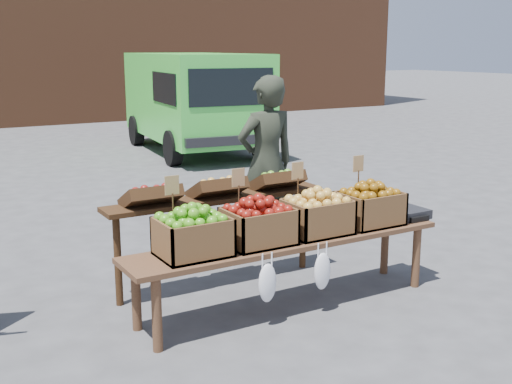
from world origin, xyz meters
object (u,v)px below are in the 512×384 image
vendor (266,163)px  crate_golden_apples (193,237)px  crate_russet_pears (258,226)px  delivery_van (194,103)px  weighing_scale (406,213)px  crate_green_apples (370,208)px  display_bench (288,273)px  crate_red_apples (317,217)px  back_table (218,228)px

vendor → crate_golden_apples: 2.09m
vendor → crate_russet_pears: size_ratio=3.56×
crate_golden_apples → crate_russet_pears: size_ratio=1.00×
delivery_van → weighing_scale: (-1.49, -7.54, -0.35)m
delivery_van → crate_green_apples: 7.78m
vendor → weighing_scale: vendor is taller
display_bench → crate_russet_pears: 0.51m
vendor → crate_golden_apples: size_ratio=3.56×
crate_russet_pears → crate_red_apples: bearing=0.0°
display_bench → crate_green_apples: bearing=0.0°
crate_red_apples → delivery_van: bearing=71.9°
delivery_van → back_table: (-3.00, -6.82, -0.44)m
vendor → back_table: size_ratio=0.85×
vendor → crate_green_apples: bearing=96.2°
crate_green_apples → vendor: bearing=95.6°
vendor → weighing_scale: (0.57, -1.44, -0.28)m
crate_red_apples → crate_green_apples: same height
delivery_van → crate_golden_apples: delivery_van is taller
crate_russet_pears → crate_green_apples: bearing=0.0°
display_bench → crate_golden_apples: 0.93m
back_table → crate_red_apples: bearing=-53.6°
vendor → weighing_scale: size_ratio=5.23×
delivery_van → display_bench: 8.05m
vendor → crate_green_apples: (0.14, -1.44, -0.18)m
crate_golden_apples → weighing_scale: (2.07, 0.00, -0.10)m
delivery_van → display_bench: size_ratio=1.59×
display_bench → crate_red_apples: 0.51m
crate_green_apples → weighing_scale: crate_green_apples is taller
delivery_van → weighing_scale: size_ratio=12.66×
crate_russet_pears → weighing_scale: size_ratio=1.47×
display_bench → weighing_scale: bearing=0.0°
display_bench → crate_russet_pears: bearing=180.0°
crate_green_apples → back_table: bearing=146.3°
crate_green_apples → display_bench: bearing=180.0°
crate_golden_apples → weighing_scale: bearing=0.0°
vendor → back_table: 1.24m
weighing_scale → crate_russet_pears: bearing=180.0°
delivery_van → crate_golden_apples: bearing=-108.6°
delivery_van → crate_red_apples: size_ratio=8.61×
crate_golden_apples → crate_red_apples: bearing=0.0°
delivery_van → back_table: 7.46m
delivery_van → weighing_scale: 7.69m
vendor → crate_red_apples: size_ratio=3.56×
delivery_van → crate_red_apples: bearing=-101.4°
display_bench → weighing_scale: size_ratio=7.94×
crate_green_apples → delivery_van: bearing=75.7°
vendor → crate_red_apples: bearing=74.8°
display_bench → crate_golden_apples: bearing=180.0°
display_bench → crate_russet_pears: crate_russet_pears is taller
display_bench → crate_red_apples: crate_red_apples is taller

